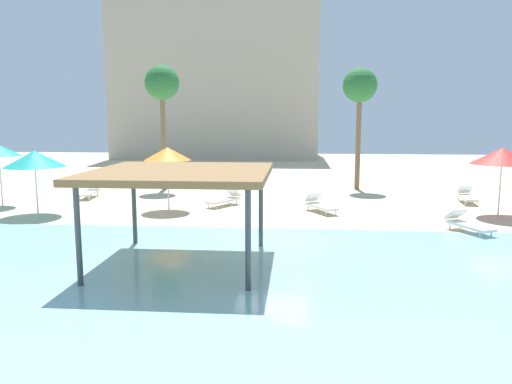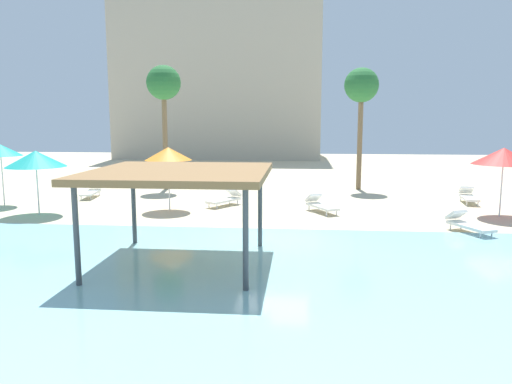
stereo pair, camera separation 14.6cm
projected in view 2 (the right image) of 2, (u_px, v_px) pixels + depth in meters
ground_plane at (271, 240)px, 16.32m from camera, size 80.00×80.00×0.00m
lagoon_water at (258, 295)px, 11.15m from camera, size 44.00×13.50×0.04m
shade_pavilion at (180, 175)px, 13.24m from camera, size 4.74×4.74×2.63m
beach_umbrella_red_0 at (504, 156)px, 19.83m from camera, size 2.46×2.46×2.83m
beach_umbrella_orange_1 at (168, 154)px, 21.28m from camera, size 2.04×2.04×2.76m
beach_umbrella_teal_2 at (0, 150)px, 22.43m from camera, size 1.92×1.92×2.82m
beach_umbrella_teal_3 at (36, 159)px, 20.25m from camera, size 2.44×2.44×2.68m
lounge_chair_1 at (468, 196)px, 23.37m from camera, size 0.81×1.95×0.74m
lounge_chair_2 at (91, 191)px, 25.01m from camera, size 0.82×1.95×0.74m
lounge_chair_3 at (320, 204)px, 21.10m from camera, size 1.44×1.95×0.74m
lounge_chair_5 at (226, 199)px, 22.66m from camera, size 1.52×1.92×0.74m
lounge_chair_6 at (467, 224)px, 17.28m from camera, size 1.33×1.97×0.74m
palm_tree_0 at (164, 86)px, 27.14m from camera, size 1.90×1.90×6.90m
palm_tree_1 at (361, 88)px, 27.07m from camera, size 1.90×1.90×6.76m
hotel_block_0 at (222, 74)px, 51.38m from camera, size 20.24×11.52×17.17m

